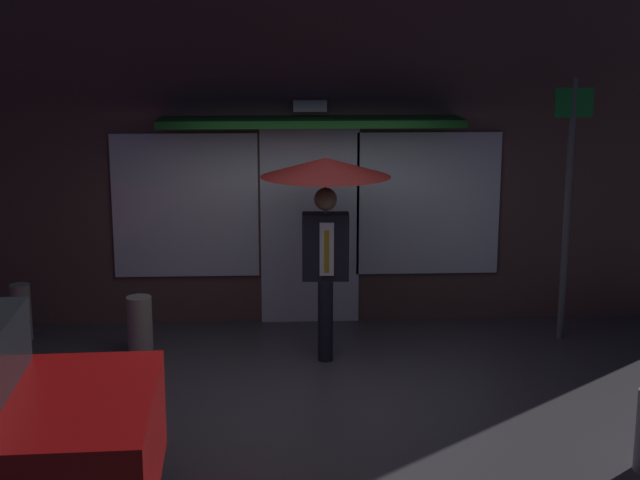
# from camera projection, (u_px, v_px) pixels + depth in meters

# --- Properties ---
(ground_plane) EXTENTS (18.00, 18.00, 0.00)m
(ground_plane) POSITION_uv_depth(u_px,v_px,m) (319.00, 392.00, 8.54)
(ground_plane) COLOR #423F44
(building_facade) EXTENTS (10.10, 1.00, 4.11)m
(building_facade) POSITION_uv_depth(u_px,v_px,m) (309.00, 141.00, 10.38)
(building_facade) COLOR brown
(building_facade) RESTS_ON ground
(person_with_umbrella) EXTENTS (1.28, 1.28, 2.04)m
(person_with_umbrella) POSITION_uv_depth(u_px,v_px,m) (326.00, 196.00, 9.13)
(person_with_umbrella) COLOR black
(person_with_umbrella) RESTS_ON ground
(street_sign_post) EXTENTS (0.40, 0.07, 2.77)m
(street_sign_post) POSITION_uv_depth(u_px,v_px,m) (568.00, 196.00, 9.73)
(street_sign_post) COLOR #595B60
(street_sign_post) RESTS_ON ground
(sidewalk_bollard) EXTENTS (0.26, 0.26, 0.59)m
(sidewalk_bollard) POSITION_uv_depth(u_px,v_px,m) (140.00, 325.00, 9.55)
(sidewalk_bollard) COLOR #B2A899
(sidewalk_bollard) RESTS_ON ground
(sidewalk_bollard_2) EXTENTS (0.21, 0.21, 0.61)m
(sidewalk_bollard_2) POSITION_uv_depth(u_px,v_px,m) (21.00, 312.00, 9.96)
(sidewalk_bollard_2) COLOR #9E998E
(sidewalk_bollard_2) RESTS_ON ground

